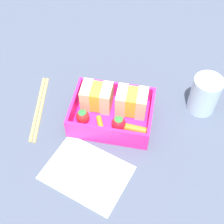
% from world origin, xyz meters
% --- Properties ---
extents(ground_plane, '(1.20, 1.20, 0.02)m').
position_xyz_m(ground_plane, '(0.00, 0.00, -0.01)').
color(ground_plane, '#454F64').
extents(bento_tray, '(0.17, 0.13, 0.01)m').
position_xyz_m(bento_tray, '(0.00, 0.00, 0.01)').
color(bento_tray, '#F32393').
rests_on(bento_tray, ground_plane).
extents(bento_rim, '(0.17, 0.13, 0.04)m').
position_xyz_m(bento_rim, '(0.00, 0.00, 0.03)').
color(bento_rim, '#F32393').
rests_on(bento_rim, bento_tray).
extents(sandwich_left, '(0.06, 0.05, 0.06)m').
position_xyz_m(sandwich_left, '(-0.04, 0.02, 0.04)').
color(sandwich_left, beige).
rests_on(sandwich_left, bento_tray).
extents(sandwich_center_left, '(0.06, 0.05, 0.06)m').
position_xyz_m(sandwich_center_left, '(0.04, 0.02, 0.04)').
color(sandwich_center_left, beige).
rests_on(sandwich_center_left, bento_tray).
extents(strawberry_far_left, '(0.03, 0.03, 0.03)m').
position_xyz_m(strawberry_far_left, '(-0.06, -0.02, 0.03)').
color(strawberry_far_left, red).
rests_on(strawberry_far_left, bento_tray).
extents(carrot_stick_left, '(0.03, 0.04, 0.01)m').
position_xyz_m(carrot_stick_left, '(-0.02, -0.03, 0.02)').
color(carrot_stick_left, orange).
rests_on(carrot_stick_left, bento_tray).
extents(strawberry_left, '(0.03, 0.03, 0.04)m').
position_xyz_m(strawberry_left, '(0.02, -0.03, 0.03)').
color(strawberry_left, red).
rests_on(strawberry_left, bento_tray).
extents(carrot_stick_far_left, '(0.05, 0.02, 0.02)m').
position_xyz_m(carrot_stick_far_left, '(0.05, -0.03, 0.02)').
color(carrot_stick_far_left, orange).
rests_on(carrot_stick_far_left, bento_tray).
extents(chopstick_pair, '(0.04, 0.18, 0.01)m').
position_xyz_m(chopstick_pair, '(-0.17, 0.00, 0.00)').
color(chopstick_pair, '#D6B362').
rests_on(chopstick_pair, ground_plane).
extents(drinking_glass, '(0.06, 0.06, 0.09)m').
position_xyz_m(drinking_glass, '(0.19, 0.07, 0.04)').
color(drinking_glass, silver).
rests_on(drinking_glass, ground_plane).
extents(folded_napkin, '(0.19, 0.16, 0.00)m').
position_xyz_m(folded_napkin, '(-0.02, -0.14, 0.00)').
color(folded_napkin, silver).
rests_on(folded_napkin, ground_plane).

